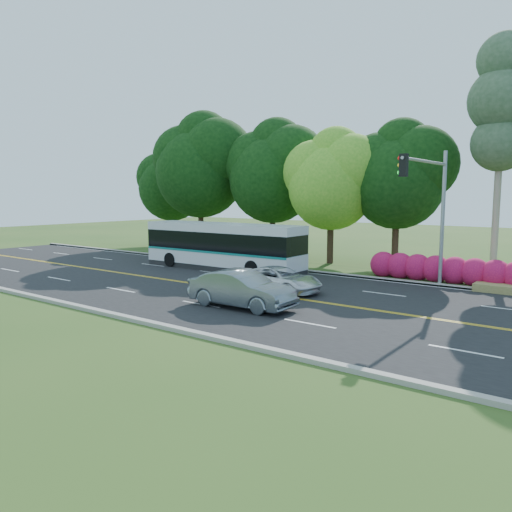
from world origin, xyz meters
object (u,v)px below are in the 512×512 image
Objects in this scene: transit_bus at (222,247)px; sedan at (242,289)px; suv at (280,279)px; traffic_signal at (432,197)px.

transit_bus reaches higher than sedan.
suv is (-0.66, 3.87, -0.17)m from sedan.
sedan is at bearing -165.50° from suv.
sedan is 1.09× the size of suv.
traffic_signal is 13.33m from transit_bus.
traffic_signal is at bearing -33.54° from sedan.
traffic_signal is at bearing -47.93° from suv.
sedan is (7.76, -7.80, -0.67)m from transit_bus.
suv is at bearing 8.10° from sedan.
sedan reaches higher than suv.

